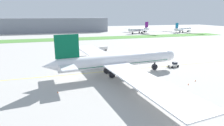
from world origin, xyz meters
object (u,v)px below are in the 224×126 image
object	(u,v)px
traffic_cone_near_nose	(58,92)
parked_airliner_far_left	(140,30)
traffic_cone_starboard_wing	(196,80)
service_truck_baggage_loader	(103,48)
ground_crew_wingwalker_port	(107,69)
parked_airliner_far_centre	(182,29)
pushback_tug	(174,65)
airliner_foreground	(116,61)
traffic_cone_port_wing	(188,84)

from	to	relation	value
traffic_cone_near_nose	parked_airliner_far_left	bearing A→B (deg)	57.88
parked_airliner_far_left	traffic_cone_starboard_wing	bearing A→B (deg)	-108.41
service_truck_baggage_loader	parked_airliner_far_left	distance (m)	119.80
service_truck_baggage_loader	traffic_cone_starboard_wing	bearing A→B (deg)	-75.29
ground_crew_wingwalker_port	parked_airliner_far_centre	distance (m)	195.25
pushback_tug	parked_airliner_far_left	world-z (taller)	parked_airliner_far_left
traffic_cone_starboard_wing	parked_airliner_far_centre	world-z (taller)	parked_airliner_far_centre
parked_airliner_far_centre	pushback_tug	bearing A→B (deg)	-127.79
ground_crew_wingwalker_port	traffic_cone_starboard_wing	size ratio (longest dim) A/B	2.82
traffic_cone_near_nose	parked_airliner_far_left	size ratio (longest dim) A/B	0.01
parked_airliner_far_left	parked_airliner_far_centre	xyz separation A→B (m)	(58.50, -3.14, -0.44)
airliner_foreground	ground_crew_wingwalker_port	bearing A→B (deg)	113.14
traffic_cone_port_wing	traffic_cone_starboard_wing	size ratio (longest dim) A/B	1.00
traffic_cone_near_nose	traffic_cone_port_wing	xyz separation A→B (m)	(40.78, -5.55, 0.00)
pushback_tug	parked_airliner_far_left	bearing A→B (deg)	70.71
airliner_foreground	traffic_cone_port_wing	distance (m)	26.25
ground_crew_wingwalker_port	parked_airliner_far_centre	xyz separation A→B (m)	(138.20, 137.89, 3.18)
airliner_foreground	traffic_cone_port_wing	world-z (taller)	airliner_foreground
pushback_tug	service_truck_baggage_loader	bearing A→B (deg)	113.61
ground_crew_wingwalker_port	traffic_cone_starboard_wing	distance (m)	32.87
ground_crew_wingwalker_port	traffic_cone_near_nose	bearing A→B (deg)	-139.24
pushback_tug	parked_airliner_far_centre	bearing A→B (deg)	52.21
traffic_cone_starboard_wing	pushback_tug	bearing A→B (deg)	79.05
pushback_tug	airliner_foreground	bearing A→B (deg)	-173.88
pushback_tug	traffic_cone_near_nose	size ratio (longest dim) A/B	11.01
pushback_tug	traffic_cone_near_nose	bearing A→B (deg)	-163.56
traffic_cone_port_wing	parked_airliner_far_centre	bearing A→B (deg)	53.90
airliner_foreground	parked_airliner_far_left	xyz separation A→B (m)	(77.50, 146.16, -0.79)
airliner_foreground	ground_crew_wingwalker_port	size ratio (longest dim) A/B	51.80
parked_airliner_far_left	service_truck_baggage_loader	bearing A→B (deg)	-125.99
pushback_tug	traffic_cone_near_nose	world-z (taller)	pushback_tug
ground_crew_wingwalker_port	traffic_cone_near_nose	distance (m)	25.44
ground_crew_wingwalker_port	traffic_cone_starboard_wing	bearing A→B (deg)	-37.32
traffic_cone_starboard_wing	service_truck_baggage_loader	world-z (taller)	service_truck_baggage_loader
pushback_tug	parked_airliner_far_left	distance (m)	151.78
parked_airliner_far_left	ground_crew_wingwalker_port	bearing A→B (deg)	-119.47
parked_airliner_far_left	parked_airliner_far_centre	distance (m)	58.59
traffic_cone_near_nose	traffic_cone_port_wing	distance (m)	41.15
traffic_cone_starboard_wing	traffic_cone_port_wing	bearing A→B (deg)	-154.31
service_truck_baggage_loader	traffic_cone_near_nose	bearing A→B (deg)	-115.21
parked_airliner_far_left	parked_airliner_far_centre	size ratio (longest dim) A/B	0.95
airliner_foreground	service_truck_baggage_loader	xyz separation A→B (m)	(7.13, 49.25, -3.92)
traffic_cone_near_nose	parked_airliner_far_left	distance (m)	186.16
ground_crew_wingwalker_port	service_truck_baggage_loader	distance (m)	45.10
traffic_cone_near_nose	service_truck_baggage_loader	world-z (taller)	service_truck_baggage_loader
airliner_foreground	parked_airliner_far_centre	distance (m)	197.36
pushback_tug	parked_airliner_far_centre	size ratio (longest dim) A/B	0.11
service_truck_baggage_loader	ground_crew_wingwalker_port	bearing A→B (deg)	-101.93
ground_crew_wingwalker_port	parked_airliner_far_left	bearing A→B (deg)	60.53
airliner_foreground	service_truck_baggage_loader	world-z (taller)	airliner_foreground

